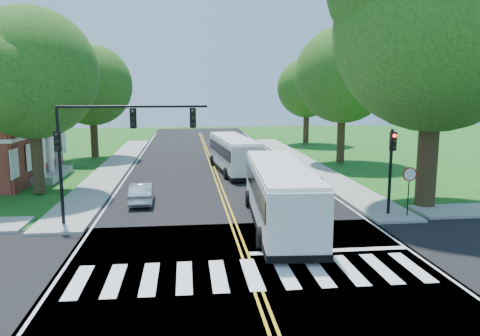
{
  "coord_description": "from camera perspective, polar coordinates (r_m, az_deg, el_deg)",
  "views": [
    {
      "loc": [
        -2.27,
        -16.19,
        6.46
      ],
      "look_at": [
        0.6,
        8.33,
        2.4
      ],
      "focal_mm": 35.0,
      "sensor_mm": 36.0,
      "label": 1
    }
  ],
  "objects": [
    {
      "name": "hatchback",
      "position": [
        27.75,
        -11.91,
        -3.01
      ],
      "size": [
        1.4,
        3.73,
        1.22
      ],
      "primitive_type": "imported",
      "rotation": [
        0.0,
        0.0,
        3.17
      ],
      "color": "silver",
      "rests_on": "road"
    },
    {
      "name": "signal_nw",
      "position": [
        23.0,
        -15.66,
        3.8
      ],
      "size": [
        7.15,
        0.46,
        5.66
      ],
      "color": "black",
      "rests_on": "ground"
    },
    {
      "name": "dark_sedan",
      "position": [
        38.16,
        4.44,
        0.6
      ],
      "size": [
        2.06,
        4.69,
        1.34
      ],
      "primitive_type": "imported",
      "rotation": [
        0.0,
        0.0,
        3.1
      ],
      "color": "black",
      "rests_on": "road"
    },
    {
      "name": "sidewalk_ne",
      "position": [
        43.0,
        7.63,
        0.72
      ],
      "size": [
        2.6,
        40.0,
        0.15
      ],
      "primitive_type": "cube",
      "color": "gray",
      "rests_on": "ground"
    },
    {
      "name": "tree_east_far",
      "position": [
        58.1,
        8.16,
        9.64
      ],
      "size": [
        7.2,
        7.2,
        10.34
      ],
      "color": "#2F2313",
      "rests_on": "ground"
    },
    {
      "name": "ground",
      "position": [
        17.58,
        1.23,
        -12.22
      ],
      "size": [
        140.0,
        140.0,
        0.0
      ],
      "primitive_type": "plane",
      "color": "#134F14",
      "rests_on": "ground"
    },
    {
      "name": "tree_west_near",
      "position": [
        31.59,
        -24.09,
        10.48
      ],
      "size": [
        8.0,
        8.0,
        11.4
      ],
      "color": "#2F2313",
      "rests_on": "ground"
    },
    {
      "name": "tree_west_far",
      "position": [
        47.01,
        -17.63,
        9.56
      ],
      "size": [
        7.6,
        7.6,
        10.67
      ],
      "color": "#2F2313",
      "rests_on": "ground"
    },
    {
      "name": "bus_lead",
      "position": [
        22.76,
        4.83,
        -3.09
      ],
      "size": [
        3.32,
        11.59,
        2.96
      ],
      "rotation": [
        0.0,
        0.0,
        3.08
      ],
      "color": "white",
      "rests_on": "road"
    },
    {
      "name": "cross_road",
      "position": [
        17.58,
        1.23,
        -12.2
      ],
      "size": [
        60.0,
        12.0,
        0.01
      ],
      "primitive_type": "cube",
      "color": "black",
      "rests_on": "ground"
    },
    {
      "name": "tree_ne_big",
      "position": [
        27.77,
        22.75,
        15.18
      ],
      "size": [
        10.8,
        10.8,
        14.91
      ],
      "color": "#2F2313",
      "rests_on": "ground"
    },
    {
      "name": "bus_follow",
      "position": [
        37.94,
        -0.84,
        1.8
      ],
      "size": [
        3.34,
        10.98,
        2.79
      ],
      "rotation": [
        0.0,
        0.0,
        3.23
      ],
      "color": "white",
      "rests_on": "road"
    },
    {
      "name": "road",
      "position": [
        34.87,
        -2.83,
        -1.34
      ],
      "size": [
        14.0,
        96.0,
        0.01
      ],
      "primitive_type": "cube",
      "color": "black",
      "rests_on": "ground"
    },
    {
      "name": "edge_line_e",
      "position": [
        39.78,
        6.59,
        -0.05
      ],
      "size": [
        0.12,
        70.0,
        0.01
      ],
      "primitive_type": "cube",
      "color": "silver",
      "rests_on": "road"
    },
    {
      "name": "crosswalk",
      "position": [
        17.11,
        1.47,
        -12.78
      ],
      "size": [
        12.6,
        3.0,
        0.01
      ],
      "primitive_type": "cube",
      "color": "silver",
      "rests_on": "road"
    },
    {
      "name": "stop_sign",
      "position": [
        25.26,
        19.94,
        -1.32
      ],
      "size": [
        0.76,
        0.08,
        2.53
      ],
      "color": "black",
      "rests_on": "ground"
    },
    {
      "name": "signal_ne",
      "position": [
        25.18,
        17.97,
        0.9
      ],
      "size": [
        0.3,
        0.46,
        4.4
      ],
      "color": "black",
      "rests_on": "ground"
    },
    {
      "name": "stop_bar",
      "position": [
        19.78,
        10.82,
        -9.84
      ],
      "size": [
        6.6,
        0.4,
        0.01
      ],
      "primitive_type": "cube",
      "color": "silver",
      "rests_on": "road"
    },
    {
      "name": "suv",
      "position": [
        30.02,
        8.28,
        -1.93
      ],
      "size": [
        3.09,
        4.91,
        1.26
      ],
      "primitive_type": "imported",
      "rotation": [
        0.0,
        0.0,
        2.91
      ],
      "color": "silver",
      "rests_on": "road"
    },
    {
      "name": "sidewalk_nw",
      "position": [
        42.12,
        -14.83,
        0.31
      ],
      "size": [
        2.6,
        40.0,
        0.15
      ],
      "primitive_type": "cube",
      "color": "gray",
      "rests_on": "ground"
    },
    {
      "name": "tree_east_mid",
      "position": [
        42.51,
        12.46,
        11.01
      ],
      "size": [
        8.4,
        8.4,
        11.93
      ],
      "color": "#2F2313",
      "rests_on": "ground"
    },
    {
      "name": "edge_line_w",
      "position": [
        39.0,
        -13.26,
        -0.43
      ],
      "size": [
        0.12,
        70.0,
        0.01
      ],
      "primitive_type": "cube",
      "color": "silver",
      "rests_on": "road"
    },
    {
      "name": "center_line",
      "position": [
        38.8,
        -3.23,
        -0.24
      ],
      "size": [
        0.36,
        70.0,
        0.01
      ],
      "primitive_type": "cube",
      "color": "gold",
      "rests_on": "road"
    }
  ]
}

